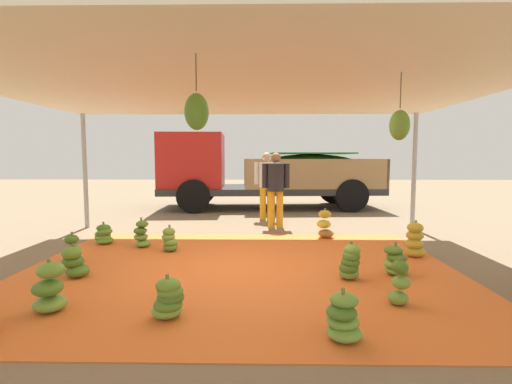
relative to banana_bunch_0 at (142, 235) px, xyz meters
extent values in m
plane|color=#7F6B51|center=(1.87, 1.66, -0.24)|extent=(40.00, 40.00, 0.00)
cube|color=orange|center=(1.87, -1.34, -0.23)|extent=(6.28, 5.06, 0.01)
cylinder|color=#9EA0A5|center=(-1.93, 1.96, 1.09)|extent=(0.10, 0.10, 2.65)
cylinder|color=#9EA0A5|center=(5.67, 1.96, 1.09)|extent=(0.10, 0.10, 2.65)
cube|color=beige|center=(1.87, -1.34, 2.44)|extent=(8.00, 7.00, 0.06)
cylinder|color=#4C422D|center=(1.55, -2.96, 2.23)|extent=(0.01, 0.01, 0.36)
ellipsoid|color=#518428|center=(1.55, -2.96, 1.85)|extent=(0.24, 0.24, 0.36)
cylinder|color=#4C422D|center=(3.85, -2.10, 2.20)|extent=(0.01, 0.01, 0.42)
ellipsoid|color=#60932D|center=(3.85, -2.10, 1.79)|extent=(0.24, 0.24, 0.36)
ellipsoid|color=#6B9E38|center=(0.02, 0.01, -0.16)|extent=(0.36, 0.36, 0.13)
ellipsoid|color=#75A83D|center=(-0.03, 0.03, -0.04)|extent=(0.35, 0.35, 0.13)
ellipsoid|color=#477523|center=(-0.01, -0.03, 0.08)|extent=(0.28, 0.28, 0.13)
ellipsoid|color=#518428|center=(0.02, -0.01, 0.20)|extent=(0.24, 0.24, 0.13)
cylinder|color=olive|center=(0.00, 0.00, 0.26)|extent=(0.04, 0.04, 0.12)
ellipsoid|color=#6B9E38|center=(4.07, -1.56, -0.16)|extent=(0.44, 0.44, 0.13)
ellipsoid|color=#75A83D|center=(4.04, -1.57, -0.07)|extent=(0.29, 0.29, 0.13)
ellipsoid|color=#477523|center=(4.06, -1.59, 0.02)|extent=(0.31, 0.31, 0.13)
ellipsoid|color=#518428|center=(4.02, -1.54, 0.11)|extent=(0.36, 0.36, 0.13)
cylinder|color=olive|center=(4.04, -1.56, 0.17)|extent=(0.04, 0.04, 0.12)
ellipsoid|color=#518428|center=(0.59, -0.29, -0.15)|extent=(0.31, 0.31, 0.15)
ellipsoid|color=#6B9E38|center=(0.60, -0.30, -0.06)|extent=(0.33, 0.33, 0.15)
ellipsoid|color=#75A83D|center=(0.57, -0.31, 0.03)|extent=(0.31, 0.31, 0.15)
ellipsoid|color=#6B9E38|center=(0.58, -0.31, 0.12)|extent=(0.28, 0.28, 0.15)
cylinder|color=olive|center=(0.59, -0.30, 0.18)|extent=(0.04, 0.04, 0.12)
ellipsoid|color=#996628|center=(3.50, 0.87, -0.14)|extent=(0.44, 0.44, 0.17)
ellipsoid|color=gold|center=(3.44, 0.86, 0.06)|extent=(0.32, 0.32, 0.17)
ellipsoid|color=gold|center=(3.47, 0.91, 0.25)|extent=(0.36, 0.36, 0.17)
cylinder|color=olive|center=(3.47, 0.88, 0.31)|extent=(0.04, 0.04, 0.12)
ellipsoid|color=#75A83D|center=(-0.75, -1.08, -0.15)|extent=(0.34, 0.34, 0.15)
ellipsoid|color=#6B9E38|center=(-0.72, -1.08, -0.01)|extent=(0.28, 0.28, 0.15)
ellipsoid|color=#477523|center=(-0.75, -1.05, 0.14)|extent=(0.26, 0.26, 0.15)
cylinder|color=olive|center=(-0.73, -1.06, 0.20)|extent=(0.04, 0.04, 0.12)
ellipsoid|color=#75A83D|center=(3.36, -1.75, -0.15)|extent=(0.38, 0.38, 0.16)
ellipsoid|color=#477523|center=(3.35, -1.79, -0.07)|extent=(0.27, 0.27, 0.16)
ellipsoid|color=#477523|center=(3.37, -1.79, 0.01)|extent=(0.31, 0.31, 0.16)
ellipsoid|color=#518428|center=(3.38, -1.79, 0.09)|extent=(0.30, 0.30, 0.16)
ellipsoid|color=#75A83D|center=(3.40, -1.77, 0.17)|extent=(0.31, 0.31, 0.16)
cylinder|color=olive|center=(3.38, -1.78, 0.23)|extent=(0.04, 0.04, 0.12)
ellipsoid|color=#75A83D|center=(1.23, -3.02, -0.15)|extent=(0.33, 0.33, 0.15)
ellipsoid|color=#518428|center=(1.24, -3.03, -0.09)|extent=(0.37, 0.37, 0.15)
ellipsoid|color=#477523|center=(1.27, -3.01, -0.02)|extent=(0.36, 0.36, 0.15)
ellipsoid|color=#60932D|center=(1.26, -3.01, 0.04)|extent=(0.35, 0.35, 0.15)
ellipsoid|color=#60932D|center=(1.25, -3.02, 0.11)|extent=(0.33, 0.33, 0.15)
cylinder|color=olive|center=(1.24, -3.03, 0.17)|extent=(0.04, 0.04, 0.12)
ellipsoid|color=#60932D|center=(-0.78, 0.25, -0.16)|extent=(0.45, 0.45, 0.13)
ellipsoid|color=#6B9E38|center=(-0.83, 0.26, -0.10)|extent=(0.42, 0.42, 0.13)
ellipsoid|color=#477523|center=(-0.83, 0.27, -0.04)|extent=(0.40, 0.40, 0.13)
ellipsoid|color=#60932D|center=(-0.78, 0.25, 0.01)|extent=(0.30, 0.30, 0.13)
ellipsoid|color=#477523|center=(-0.81, 0.28, 0.07)|extent=(0.31, 0.31, 0.13)
cylinder|color=olive|center=(-0.81, 0.26, 0.13)|extent=(0.04, 0.04, 0.12)
ellipsoid|color=#75A83D|center=(-0.05, -2.89, -0.14)|extent=(0.46, 0.46, 0.17)
ellipsoid|color=#518428|center=(-0.05, -2.92, 0.04)|extent=(0.43, 0.43, 0.17)
ellipsoid|color=#6B9E38|center=(-0.02, -2.89, 0.22)|extent=(0.30, 0.30, 0.17)
cylinder|color=olive|center=(-0.04, -2.89, 0.28)|extent=(0.04, 0.04, 0.12)
ellipsoid|color=#6B9E38|center=(3.70, -2.64, -0.15)|extent=(0.31, 0.31, 0.15)
ellipsoid|color=#75A83D|center=(3.74, -2.63, 0.02)|extent=(0.28, 0.28, 0.15)
ellipsoid|color=#477523|center=(3.72, -2.63, 0.19)|extent=(0.22, 0.22, 0.15)
cylinder|color=olive|center=(3.73, -2.61, 0.25)|extent=(0.04, 0.04, 0.12)
ellipsoid|color=#75A83D|center=(2.93, -3.46, -0.16)|extent=(0.42, 0.42, 0.13)
ellipsoid|color=#75A83D|center=(2.92, -3.43, -0.07)|extent=(0.42, 0.42, 0.13)
ellipsoid|color=#477523|center=(2.91, -3.46, 0.03)|extent=(0.39, 0.39, 0.13)
ellipsoid|color=#6B9E38|center=(2.93, -3.42, 0.12)|extent=(0.30, 0.30, 0.13)
cylinder|color=olive|center=(2.92, -3.44, 0.18)|extent=(0.04, 0.04, 0.12)
ellipsoid|color=#518428|center=(-0.33, -1.73, -0.14)|extent=(0.38, 0.38, 0.17)
ellipsoid|color=#477523|center=(-0.38, -1.74, -0.01)|extent=(0.40, 0.40, 0.17)
ellipsoid|color=#60932D|center=(-0.37, -1.78, 0.12)|extent=(0.30, 0.30, 0.17)
cylinder|color=olive|center=(-0.35, -1.76, 0.18)|extent=(0.04, 0.04, 0.12)
ellipsoid|color=gold|center=(4.72, -0.59, -0.14)|extent=(0.41, 0.41, 0.17)
ellipsoid|color=gold|center=(4.70, -0.59, -0.01)|extent=(0.41, 0.41, 0.17)
ellipsoid|color=gold|center=(4.71, -0.56, 0.12)|extent=(0.36, 0.36, 0.17)
ellipsoid|color=gold|center=(4.71, -0.58, 0.25)|extent=(0.33, 0.33, 0.17)
cylinder|color=olive|center=(4.72, -0.57, 0.31)|extent=(0.04, 0.04, 0.12)
cube|color=#2D2D2D|center=(2.45, 5.60, 0.36)|extent=(7.10, 2.83, 0.20)
cube|color=red|center=(-0.05, 5.45, 1.31)|extent=(2.08, 2.34, 1.70)
cube|color=#232D38|center=(-1.04, 5.40, 1.65)|extent=(0.14, 1.94, 0.75)
cube|color=#99754C|center=(3.84, 4.51, 0.91)|extent=(4.32, 0.33, 0.90)
cube|color=#99754C|center=(3.71, 6.85, 0.91)|extent=(4.32, 0.33, 0.90)
cube|color=#99754C|center=(5.89, 5.80, 0.91)|extent=(0.22, 2.43, 0.90)
ellipsoid|color=#477523|center=(3.77, 5.68, 0.99)|extent=(3.92, 2.26, 1.06)
cube|color=#237533|center=(3.77, 5.68, 1.54)|extent=(2.70, 1.99, 0.04)
cylinder|color=black|center=(0.15, 4.35, 0.26)|extent=(1.01, 0.34, 1.00)
cylinder|color=black|center=(0.02, 6.57, 0.26)|extent=(1.01, 0.34, 1.00)
cylinder|color=black|center=(4.88, 4.63, 0.26)|extent=(1.01, 0.34, 1.00)
cylinder|color=black|center=(4.75, 6.85, 0.26)|extent=(1.01, 0.34, 1.00)
cylinder|color=orange|center=(2.21, 3.19, 0.20)|extent=(0.16, 0.16, 0.87)
cylinder|color=orange|center=(2.40, 3.19, 0.20)|extent=(0.16, 0.16, 0.87)
cylinder|color=silver|center=(2.31, 3.19, 0.96)|extent=(0.40, 0.40, 0.65)
cylinder|color=silver|center=(2.04, 3.19, 0.99)|extent=(0.13, 0.13, 0.58)
cylinder|color=silver|center=(2.57, 3.19, 0.99)|extent=(0.13, 0.13, 0.58)
sphere|color=tan|center=(2.31, 3.19, 1.42)|extent=(0.23, 0.23, 0.23)
cylinder|color=orange|center=(2.41, 2.09, 0.19)|extent=(0.16, 0.16, 0.86)
cylinder|color=orange|center=(2.61, 2.09, 0.19)|extent=(0.16, 0.16, 0.86)
cylinder|color=#26262D|center=(2.51, 2.09, 0.94)|extent=(0.39, 0.39, 0.64)
cylinder|color=#26262D|center=(2.25, 2.09, 0.98)|extent=(0.13, 0.13, 0.57)
cylinder|color=#26262D|center=(2.77, 2.09, 0.98)|extent=(0.13, 0.13, 0.57)
sphere|color=#936B4C|center=(2.51, 2.09, 1.40)|extent=(0.23, 0.23, 0.23)
camera|label=1|loc=(2.20, -6.70, 1.39)|focal=26.39mm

